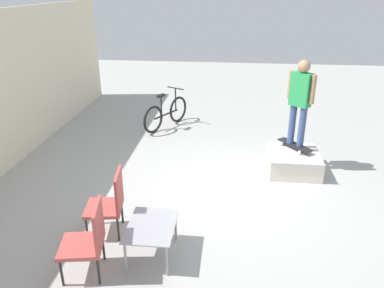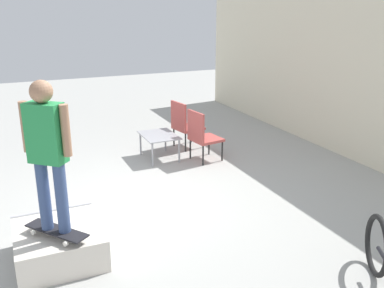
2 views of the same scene
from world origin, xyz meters
TOP-DOWN VIEW (x-y plane):
  - ground_plane at (0.00, 0.00)m, footprint 24.00×24.00m
  - skate_ramp_box at (1.04, -1.29)m, footprint 1.05×0.97m
  - skateboard_on_ramp at (1.23, -1.31)m, footprint 0.75×0.64m
  - person_skater at (1.23, -1.31)m, footprint 0.41×0.45m
  - coffee_table at (-1.74, 0.95)m, footprint 0.84×0.63m
  - patio_chair_left at (-2.15, 1.65)m, footprint 0.61×0.61m
  - patio_chair_right at (-1.29, 1.65)m, footprint 0.59×0.59m
  - bicycle at (3.19, 1.62)m, footprint 1.51×0.88m

SIDE VIEW (x-z plane):
  - ground_plane at x=0.00m, z-range 0.00..0.00m
  - skate_ramp_box at x=1.04m, z-range -0.01..0.40m
  - bicycle at x=3.19m, z-range -0.11..0.85m
  - coffee_table at x=-1.74m, z-range 0.18..0.66m
  - skateboard_on_ramp at x=1.23m, z-range 0.43..0.51m
  - patio_chair_left at x=-2.15m, z-range 0.04..1.02m
  - patio_chair_right at x=-1.29m, z-range 0.04..1.02m
  - person_skater at x=1.23m, z-range 0.63..2.29m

